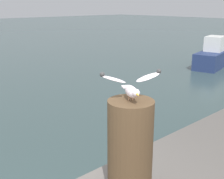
# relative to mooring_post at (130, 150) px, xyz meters

# --- Properties ---
(mooring_post) EXTENTS (0.43, 0.43, 0.97)m
(mooring_post) POSITION_rel_mooring_post_xyz_m (0.00, 0.00, 0.00)
(mooring_post) COLOR #4C3823
(mooring_post) RESTS_ON harbor_quay
(seagull) EXTENTS (0.52, 0.38, 0.27)m
(seagull) POSITION_rel_mooring_post_xyz_m (-0.00, -0.00, 0.62)
(seagull) COLOR tan
(seagull) RESTS_ON mooring_post
(boat_navy) EXTENTS (4.94, 2.05, 1.55)m
(boat_navy) POSITION_rel_mooring_post_xyz_m (12.58, 5.74, -1.23)
(boat_navy) COLOR navy
(boat_navy) RESTS_ON ground_plane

